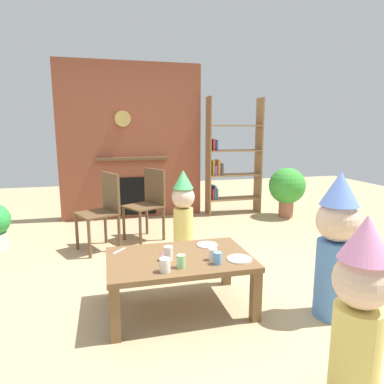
{
  "coord_description": "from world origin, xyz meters",
  "views": [
    {
      "loc": [
        -0.68,
        -2.86,
        1.4
      ],
      "look_at": [
        0.15,
        0.4,
        0.78
      ],
      "focal_mm": 31.88,
      "sensor_mm": 36.0,
      "label": 1
    }
  ],
  "objects_px": {
    "paper_cup_far_left": "(181,261)",
    "child_by_the_chairs": "(183,209)",
    "paper_cup_near_left": "(165,265)",
    "child_with_cone_hat": "(359,308)",
    "paper_plate_front": "(239,259)",
    "bookshelf": "(230,162)",
    "coffee_table": "(179,264)",
    "paper_plate_rear": "(207,245)",
    "dining_chair_middle": "(149,200)",
    "birthday_cake_slice": "(166,251)",
    "dining_chair_left": "(104,206)",
    "potted_plant_tall": "(287,187)",
    "paper_cup_center": "(168,253)",
    "paper_cup_far_right": "(213,254)",
    "child_in_pink": "(336,242)",
    "paper_cup_near_right": "(218,258)"
  },
  "relations": [
    {
      "from": "bookshelf",
      "to": "child_with_cone_hat",
      "type": "xyz_separation_m",
      "value": [
        -0.8,
        -3.96,
        -0.34
      ]
    },
    {
      "from": "paper_cup_center",
      "to": "paper_cup_far_right",
      "type": "height_order",
      "value": "paper_cup_center"
    },
    {
      "from": "paper_cup_near_left",
      "to": "paper_cup_far_left",
      "type": "height_order",
      "value": "paper_cup_near_left"
    },
    {
      "from": "paper_cup_far_left",
      "to": "child_by_the_chairs",
      "type": "distance_m",
      "value": 1.51
    },
    {
      "from": "paper_plate_front",
      "to": "bookshelf",
      "type": "bearing_deg",
      "value": 70.92
    },
    {
      "from": "bookshelf",
      "to": "paper_cup_near_left",
      "type": "xyz_separation_m",
      "value": [
        -1.62,
        -3.06,
        -0.39
      ]
    },
    {
      "from": "paper_cup_center",
      "to": "child_by_the_chairs",
      "type": "distance_m",
      "value": 1.37
    },
    {
      "from": "paper_cup_center",
      "to": "child_with_cone_hat",
      "type": "xyz_separation_m",
      "value": [
        0.76,
        -1.1,
        0.05
      ]
    },
    {
      "from": "paper_plate_rear",
      "to": "birthday_cake_slice",
      "type": "xyz_separation_m",
      "value": [
        -0.38,
        -0.13,
        0.03
      ]
    },
    {
      "from": "coffee_table",
      "to": "potted_plant_tall",
      "type": "bearing_deg",
      "value": 46.23
    },
    {
      "from": "bookshelf",
      "to": "coffee_table",
      "type": "height_order",
      "value": "bookshelf"
    },
    {
      "from": "paper_cup_far_left",
      "to": "paper_plate_front",
      "type": "xyz_separation_m",
      "value": [
        0.46,
        0.03,
        -0.04
      ]
    },
    {
      "from": "bookshelf",
      "to": "coffee_table",
      "type": "bearing_deg",
      "value": -117.44
    },
    {
      "from": "child_by_the_chairs",
      "to": "paper_plate_front",
      "type": "bearing_deg",
      "value": 18.57
    },
    {
      "from": "paper_cup_far_left",
      "to": "potted_plant_tall",
      "type": "height_order",
      "value": "potted_plant_tall"
    },
    {
      "from": "child_by_the_chairs",
      "to": "paper_cup_far_left",
      "type": "bearing_deg",
      "value": 0.76
    },
    {
      "from": "bookshelf",
      "to": "birthday_cake_slice",
      "type": "xyz_separation_m",
      "value": [
        -1.56,
        -2.75,
        -0.41
      ]
    },
    {
      "from": "paper_cup_near_right",
      "to": "paper_plate_front",
      "type": "xyz_separation_m",
      "value": [
        0.19,
        0.03,
        -0.04
      ]
    },
    {
      "from": "child_in_pink",
      "to": "dining_chair_middle",
      "type": "distance_m",
      "value": 2.46
    },
    {
      "from": "coffee_table",
      "to": "paper_plate_rear",
      "type": "xyz_separation_m",
      "value": [
        0.28,
        0.19,
        0.07
      ]
    },
    {
      "from": "coffee_table",
      "to": "paper_cup_center",
      "type": "bearing_deg",
      "value": -153.35
    },
    {
      "from": "coffee_table",
      "to": "paper_cup_near_left",
      "type": "xyz_separation_m",
      "value": [
        -0.15,
        -0.25,
        0.11
      ]
    },
    {
      "from": "paper_plate_front",
      "to": "dining_chair_middle",
      "type": "height_order",
      "value": "dining_chair_middle"
    },
    {
      "from": "paper_plate_rear",
      "to": "child_by_the_chairs",
      "type": "distance_m",
      "value": 1.07
    },
    {
      "from": "paper_cup_near_left",
      "to": "child_with_cone_hat",
      "type": "xyz_separation_m",
      "value": [
        0.82,
        -0.9,
        0.06
      ]
    },
    {
      "from": "paper_cup_near_right",
      "to": "dining_chair_left",
      "type": "distance_m",
      "value": 1.94
    },
    {
      "from": "paper_cup_near_left",
      "to": "dining_chair_middle",
      "type": "distance_m",
      "value": 2.06
    },
    {
      "from": "bookshelf",
      "to": "dining_chair_left",
      "type": "height_order",
      "value": "bookshelf"
    },
    {
      "from": "birthday_cake_slice",
      "to": "potted_plant_tall",
      "type": "bearing_deg",
      "value": 44.27
    },
    {
      "from": "bookshelf",
      "to": "paper_plate_front",
      "type": "height_order",
      "value": "bookshelf"
    },
    {
      "from": "paper_cup_near_left",
      "to": "child_in_pink",
      "type": "bearing_deg",
      "value": -6.61
    },
    {
      "from": "paper_cup_near_left",
      "to": "child_by_the_chairs",
      "type": "relative_size",
      "value": 0.1
    },
    {
      "from": "coffee_table",
      "to": "paper_plate_rear",
      "type": "height_order",
      "value": "paper_plate_rear"
    },
    {
      "from": "birthday_cake_slice",
      "to": "potted_plant_tall",
      "type": "relative_size",
      "value": 0.13
    },
    {
      "from": "paper_plate_front",
      "to": "child_by_the_chairs",
      "type": "xyz_separation_m",
      "value": [
        -0.11,
        1.43,
        0.07
      ]
    },
    {
      "from": "birthday_cake_slice",
      "to": "paper_plate_front",
      "type": "bearing_deg",
      "value": -24.42
    },
    {
      "from": "bookshelf",
      "to": "dining_chair_left",
      "type": "relative_size",
      "value": 2.11
    },
    {
      "from": "paper_cup_far_right",
      "to": "child_by_the_chairs",
      "type": "height_order",
      "value": "child_by_the_chairs"
    },
    {
      "from": "coffee_table",
      "to": "paper_cup_far_left",
      "type": "height_order",
      "value": "paper_cup_far_left"
    },
    {
      "from": "child_by_the_chairs",
      "to": "dining_chair_left",
      "type": "bearing_deg",
      "value": -94.56
    },
    {
      "from": "birthday_cake_slice",
      "to": "dining_chair_left",
      "type": "distance_m",
      "value": 1.56
    },
    {
      "from": "birthday_cake_slice",
      "to": "dining_chair_middle",
      "type": "distance_m",
      "value": 1.74
    },
    {
      "from": "paper_plate_rear",
      "to": "child_with_cone_hat",
      "type": "relative_size",
      "value": 0.17
    },
    {
      "from": "paper_plate_rear",
      "to": "potted_plant_tall",
      "type": "bearing_deg",
      "value": 47.64
    },
    {
      "from": "paper_plate_rear",
      "to": "dining_chair_left",
      "type": "relative_size",
      "value": 0.19
    },
    {
      "from": "dining_chair_left",
      "to": "potted_plant_tall",
      "type": "xyz_separation_m",
      "value": [
        2.83,
        0.81,
        -0.03
      ]
    },
    {
      "from": "paper_cup_center",
      "to": "child_with_cone_hat",
      "type": "distance_m",
      "value": 1.34
    },
    {
      "from": "bookshelf",
      "to": "dining_chair_left",
      "type": "xyz_separation_m",
      "value": [
        -2.02,
        -1.26,
        -0.36
      ]
    },
    {
      "from": "paper_cup_near_left",
      "to": "birthday_cake_slice",
      "type": "relative_size",
      "value": 0.96
    },
    {
      "from": "child_by_the_chairs",
      "to": "child_in_pink",
      "type": "bearing_deg",
      "value": 39.27
    }
  ]
}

